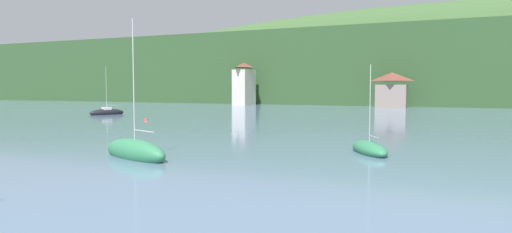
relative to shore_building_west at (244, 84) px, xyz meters
name	(u,v)px	position (x,y,z in m)	size (l,w,h in m)	color
wooded_hillside	(443,74)	(40.60, 30.74, 2.68)	(352.00, 44.72, 39.79)	#2D4C28
shore_building_west	(244,84)	(0.00, 0.00, 0.00)	(3.35, 6.23, 9.46)	beige
shore_building_westcentral	(392,91)	(32.08, -0.59, -1.26)	(5.99, 5.00, 6.88)	gray
sailboat_mid_3	(135,152)	(26.37, -70.57, -4.26)	(5.90, 3.48, 8.27)	#2D754C
sailboat_far_4	(107,112)	(-3.34, -40.03, -4.29)	(3.36, 5.21, 7.38)	black
sailboat_mid_7	(369,149)	(38.28, -63.36, -4.37)	(3.50, 4.52, 5.65)	#2D754C
mooring_buoy_near	(146,120)	(8.90, -46.83, -4.61)	(0.48, 0.48, 0.48)	red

